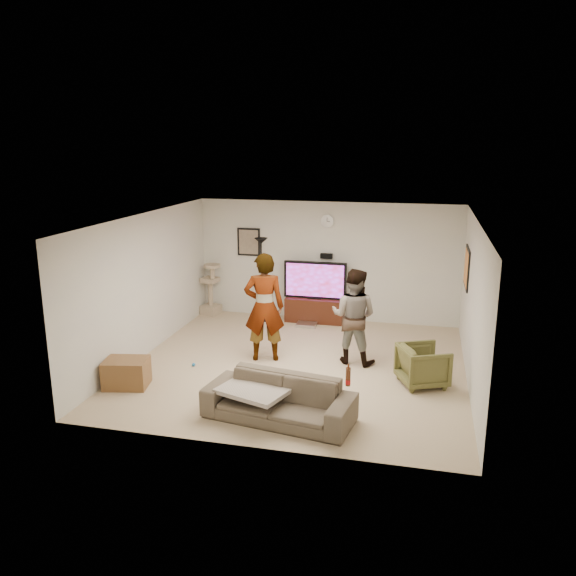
% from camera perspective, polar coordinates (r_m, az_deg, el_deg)
% --- Properties ---
extents(floor, '(5.50, 5.50, 0.02)m').
position_cam_1_polar(floor, '(9.80, 1.01, -7.78)').
color(floor, tan).
rests_on(floor, ground).
extents(ceiling, '(5.50, 5.50, 0.02)m').
position_cam_1_polar(ceiling, '(9.16, 1.08, 6.99)').
color(ceiling, white).
rests_on(ceiling, wall_back).
extents(wall_back, '(5.50, 0.04, 2.50)m').
position_cam_1_polar(wall_back, '(12.03, 3.88, 2.65)').
color(wall_back, silver).
rests_on(wall_back, floor).
extents(wall_front, '(5.50, 0.04, 2.50)m').
position_cam_1_polar(wall_front, '(6.87, -3.96, -6.42)').
color(wall_front, silver).
rests_on(wall_front, floor).
extents(wall_left, '(0.04, 5.50, 2.50)m').
position_cam_1_polar(wall_left, '(10.33, -14.02, 0.30)').
color(wall_left, silver).
rests_on(wall_left, floor).
extents(wall_right, '(0.04, 5.50, 2.50)m').
position_cam_1_polar(wall_right, '(9.23, 17.96, -1.65)').
color(wall_right, silver).
rests_on(wall_right, floor).
extents(wall_clock, '(0.26, 0.04, 0.26)m').
position_cam_1_polar(wall_clock, '(11.86, 3.93, 6.65)').
color(wall_clock, white).
rests_on(wall_clock, wall_back).
extents(wall_speaker, '(0.25, 0.10, 0.10)m').
position_cam_1_polar(wall_speaker, '(11.95, 3.84, 3.20)').
color(wall_speaker, black).
rests_on(wall_speaker, wall_back).
extents(picture_back, '(0.42, 0.03, 0.52)m').
position_cam_1_polar(picture_back, '(12.34, -3.93, 4.60)').
color(picture_back, '#786A59').
rests_on(picture_back, wall_back).
extents(picture_right, '(0.03, 0.78, 0.62)m').
position_cam_1_polar(picture_right, '(10.72, 17.37, 1.94)').
color(picture_right, orange).
rests_on(picture_right, wall_right).
extents(tv_stand, '(1.22, 0.45, 0.51)m').
position_cam_1_polar(tv_stand, '(12.07, 2.68, -2.17)').
color(tv_stand, '#35160C').
rests_on(tv_stand, floor).
extents(console_box, '(0.40, 0.30, 0.07)m').
position_cam_1_polar(console_box, '(11.79, 1.84, -3.69)').
color(console_box, '#BBBBBB').
rests_on(console_box, floor).
extents(tv, '(1.31, 0.08, 0.78)m').
position_cam_1_polar(tv, '(11.91, 2.72, 0.80)').
color(tv, black).
rests_on(tv, tv_stand).
extents(tv_screen, '(1.21, 0.01, 0.68)m').
position_cam_1_polar(tv_screen, '(11.86, 2.68, 0.75)').
color(tv_screen, purple).
rests_on(tv_screen, tv).
extents(floor_lamp, '(0.32, 0.32, 1.76)m').
position_cam_1_polar(floor_lamp, '(11.99, -2.66, 0.81)').
color(floor_lamp, black).
rests_on(floor_lamp, floor).
extents(cat_tree, '(0.43, 0.43, 1.13)m').
position_cam_1_polar(cat_tree, '(12.61, -7.74, -0.09)').
color(cat_tree, tan).
rests_on(cat_tree, floor).
extents(person_left, '(0.78, 0.62, 1.89)m').
position_cam_1_polar(person_left, '(9.78, -2.38, -1.91)').
color(person_left, '#9D9D9D').
rests_on(person_left, floor).
extents(person_right, '(0.90, 0.76, 1.64)m').
position_cam_1_polar(person_right, '(9.75, 6.55, -2.81)').
color(person_right, navy).
rests_on(person_right, floor).
extents(sofa, '(2.13, 1.11, 0.59)m').
position_cam_1_polar(sofa, '(7.90, -0.93, -11.02)').
color(sofa, brown).
rests_on(sofa, floor).
extents(throw_blanket, '(1.08, 0.95, 0.06)m').
position_cam_1_polar(throw_blanket, '(7.94, -3.36, -10.07)').
color(throw_blanket, '#BAAD9E').
rests_on(throw_blanket, sofa).
extents(beer_bottle, '(0.06, 0.06, 0.25)m').
position_cam_1_polar(beer_bottle, '(7.57, 6.01, -8.78)').
color(beer_bottle, '#522711').
rests_on(beer_bottle, sofa).
extents(armchair, '(0.91, 0.90, 0.63)m').
position_cam_1_polar(armchair, '(9.20, 13.28, -7.52)').
color(armchair, brown).
rests_on(armchair, floor).
extents(side_table, '(0.74, 0.61, 0.44)m').
position_cam_1_polar(side_table, '(9.28, -15.78, -8.14)').
color(side_table, brown).
rests_on(side_table, floor).
extents(toy_ball, '(0.06, 0.06, 0.06)m').
position_cam_1_polar(toy_ball, '(9.88, -9.38, -7.54)').
color(toy_ball, '#1E6DA9').
rests_on(toy_ball, floor).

